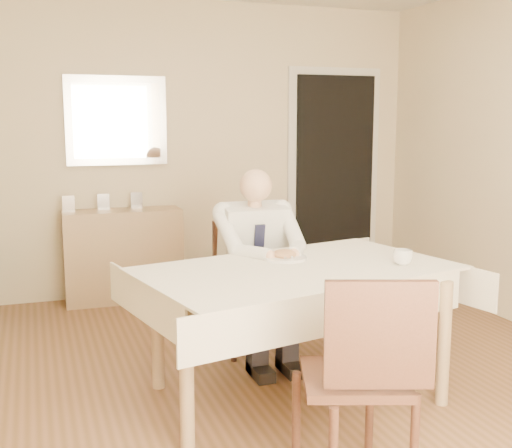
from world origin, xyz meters
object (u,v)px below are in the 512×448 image
object	(u,v)px
dining_table	(297,282)
chair_near	(364,369)
chair_far	(247,277)
coffee_mug	(403,257)
seated_man	(261,257)
sideboard	(123,255)

from	to	relation	value
dining_table	chair_near	xyz separation A→B (m)	(-0.09, -0.94, -0.14)
chair_far	coffee_mug	distance (m)	1.22
chair_near	seated_man	bearing A→B (deg)	106.10
coffee_mug	sideboard	bearing A→B (deg)	116.67
dining_table	coffee_mug	distance (m)	0.61
chair_far	chair_near	distance (m)	1.82
seated_man	coffee_mug	distance (m)	0.94
chair_near	sideboard	xyz separation A→B (m)	(-0.56, 3.25, -0.13)
seated_man	coffee_mug	bearing A→B (deg)	-51.51
dining_table	chair_far	world-z (taller)	chair_far
chair_far	sideboard	bearing A→B (deg)	118.18
chair_near	coffee_mug	world-z (taller)	chair_near
chair_far	sideboard	size ratio (longest dim) A/B	0.88
dining_table	seated_man	xyz separation A→B (m)	(0.00, 0.59, 0.02)
chair_far	coffee_mug	bearing A→B (deg)	-56.34
sideboard	chair_far	bearing A→B (deg)	-65.00
chair_near	seated_man	size ratio (longest dim) A/B	0.75
dining_table	sideboard	size ratio (longest dim) A/B	1.94
chair_near	coffee_mug	distance (m)	1.08
dining_table	coffee_mug	bearing A→B (deg)	-25.90
seated_man	coffee_mug	size ratio (longest dim) A/B	11.35
chair_far	seated_man	distance (m)	0.35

